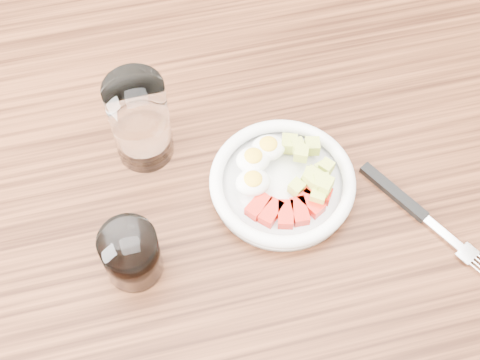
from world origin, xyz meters
name	(u,v)px	position (x,y,z in m)	size (l,w,h in m)	color
ground	(245,353)	(0.00, 0.00, 0.00)	(4.00, 4.00, 0.00)	brown
dining_table	(248,229)	(0.00, 0.00, 0.67)	(1.50, 0.90, 0.77)	brown
bowl	(282,181)	(0.05, 0.00, 0.79)	(0.19, 0.19, 0.05)	white
fork	(411,207)	(0.20, -0.07, 0.78)	(0.13, 0.20, 0.01)	black
water_glass	(140,121)	(-0.12, 0.11, 0.84)	(0.08, 0.08, 0.14)	white
coffee_glass	(131,254)	(-0.16, -0.06, 0.81)	(0.07, 0.07, 0.08)	white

